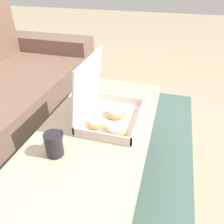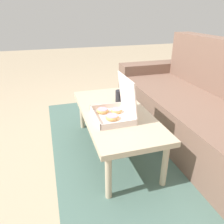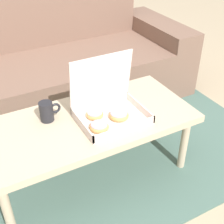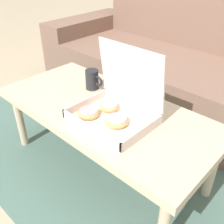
{
  "view_description": "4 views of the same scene",
  "coord_description": "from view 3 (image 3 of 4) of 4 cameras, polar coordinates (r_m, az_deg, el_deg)",
  "views": [
    {
      "loc": [
        -0.77,
        -0.38,
        1.05
      ],
      "look_at": [
        0.11,
        -0.13,
        0.45
      ],
      "focal_mm": 35.0,
      "sensor_mm": 36.0,
      "label": 1
    },
    {
      "loc": [
        1.57,
        -0.57,
        1.17
      ],
      "look_at": [
        0.11,
        -0.13,
        0.45
      ],
      "focal_mm": 35.0,
      "sensor_mm": 36.0,
      "label": 2
    },
    {
      "loc": [
        -0.52,
        -1.3,
        1.36
      ],
      "look_at": [
        0.11,
        -0.13,
        0.45
      ],
      "focal_mm": 50.0,
      "sensor_mm": 36.0,
      "label": 3
    },
    {
      "loc": [
        0.77,
        -0.83,
        1.07
      ],
      "look_at": [
        0.11,
        -0.13,
        0.45
      ],
      "focal_mm": 42.0,
      "sensor_mm": 36.0,
      "label": 4
    }
  ],
  "objects": [
    {
      "name": "area_rug",
      "position": [
        2.16,
        -7.98,
        -4.92
      ],
      "size": [
        2.43,
        1.81,
        0.01
      ],
      "primitive_type": "cube",
      "color": "#4C6B60",
      "rests_on": "ground_plane"
    },
    {
      "name": "coffee_table",
      "position": [
        1.67,
        -4.29,
        -2.55
      ],
      "size": [
        1.14,
        0.53,
        0.4
      ],
      "color": "#C6B293",
      "rests_on": "ground_plane"
    },
    {
      "name": "coffee_mug",
      "position": [
        1.65,
        -11.79,
        0.13
      ],
      "size": [
        0.11,
        0.07,
        0.11
      ],
      "color": "#232328",
      "rests_on": "coffee_table"
    },
    {
      "name": "pastry_box",
      "position": [
        1.62,
        -0.93,
        0.67
      ],
      "size": [
        0.35,
        0.28,
        0.32
      ],
      "color": "silver",
      "rests_on": "coffee_table"
    },
    {
      "name": "couch",
      "position": [
        2.43,
        -13.14,
        7.54
      ],
      "size": [
        2.31,
        0.83,
        0.92
      ],
      "color": "#7A5B4C",
      "rests_on": "ground_plane"
    },
    {
      "name": "ground_plane",
      "position": [
        1.95,
        -4.67,
        -9.97
      ],
      "size": [
        12.0,
        12.0,
        0.0
      ],
      "primitive_type": "plane",
      "color": "tan"
    }
  ]
}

